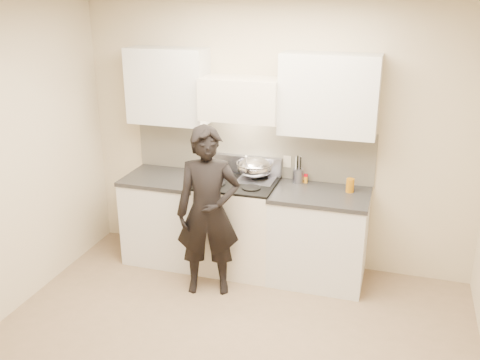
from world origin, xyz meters
name	(u,v)px	position (x,y,z in m)	size (l,w,h in m)	color
ground_plane	(221,356)	(0.00, 0.00, 0.00)	(4.00, 4.00, 0.00)	#846A51
room_shell	(227,150)	(-0.06, 0.37, 1.60)	(4.04, 3.54, 2.70)	#C4B396
stove	(238,225)	(-0.30, 1.42, 0.47)	(0.76, 0.65, 0.96)	silver
counter_right	(319,236)	(0.53, 1.43, 0.46)	(0.92, 0.67, 0.92)	silver
counter_left	(168,217)	(-1.08, 1.43, 0.46)	(0.82, 0.67, 0.92)	silver
wok	(255,167)	(-0.17, 1.57, 1.06)	(0.38, 0.46, 0.30)	silver
stock_pot	(214,176)	(-0.50, 1.28, 1.03)	(0.29, 0.28, 0.14)	silver
utensil_crock	(298,175)	(0.26, 1.63, 1.00)	(0.10, 0.10, 0.27)	#9698AC
spice_jar	(306,178)	(0.34, 1.65, 0.97)	(0.04, 0.04, 0.09)	orange
oil_glass	(350,185)	(0.79, 1.52, 0.99)	(0.08, 0.08, 0.13)	#A6630A
person	(208,212)	(-0.43, 0.92, 0.81)	(0.59, 0.39, 1.62)	black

